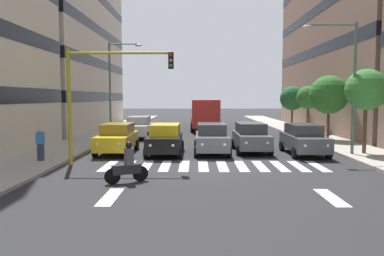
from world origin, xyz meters
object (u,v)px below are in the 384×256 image
pedestrian_waiting (40,143)px  motorcycle_with_rider (127,166)px  car_1 (251,137)px  car_4 (117,138)px  street_lamp_left (346,74)px  street_tree_0 (366,90)px  street_tree_1 (329,95)px  street_tree_2 (308,98)px  street_tree_3 (292,98)px  bus_behind_traffic (205,111)px  car_2 (212,138)px  car_3 (165,139)px  street_lamp_right (115,79)px  traffic_light_gantry (100,86)px  car_row2_0 (139,127)px  car_0 (304,139)px

pedestrian_waiting → motorcycle_with_rider: bearing=141.1°
car_1 → car_4: same height
street_lamp_left → street_tree_0: bearing=-167.3°
street_tree_1 → street_tree_2: (-0.16, -5.55, -0.23)m
street_tree_3 → pedestrian_waiting: (17.39, 20.07, -2.14)m
car_4 → street_tree_3: (-14.38, -16.57, 2.25)m
bus_behind_traffic → pedestrian_waiting: bearing=66.8°
car_2 → street_tree_0: 8.93m
street_tree_1 → street_tree_3: street_tree_1 is taller
car_3 → car_4: same height
car_4 → street_lamp_right: (1.99, -8.85, 3.81)m
street_lamp_right → car_2: bearing=130.0°
traffic_light_gantry → street_tree_1: traffic_light_gantry is taller
car_2 → street_tree_1: street_tree_1 is taller
car_2 → street_lamp_left: 8.12m
car_row2_0 → traffic_light_gantry: (-0.02, 11.92, 2.87)m
bus_behind_traffic → motorcycle_with_rider: bearing=81.7°
car_0 → car_1: size_ratio=1.00×
car_1 → street_lamp_right: bearing=-39.8°
street_lamp_right → pedestrian_waiting: (1.02, 12.34, -3.70)m
bus_behind_traffic → street_tree_1: street_tree_1 is taller
car_2 → car_0: bearing=175.8°
car_4 → street_tree_0: bearing=176.7°
traffic_light_gantry → street_tree_3: traffic_light_gantry is taller
car_1 → street_tree_3: 17.37m
car_4 → pedestrian_waiting: 4.62m
car_4 → pedestrian_waiting: pedestrian_waiting is taller
street_tree_1 → street_tree_3: size_ratio=1.11×
motorcycle_with_rider → street_tree_1: bearing=-132.6°
car_4 → street_tree_0: 14.24m
street_lamp_right → street_tree_2: size_ratio=1.84×
car_0 → bus_behind_traffic: (5.21, -16.79, 0.97)m
motorcycle_with_rider → street_tree_3: (-12.40, -24.10, 2.49)m
street_tree_0 → street_tree_3: 17.39m
bus_behind_traffic → car_row2_0: bearing=56.9°
street_tree_2 → street_tree_3: bearing=-89.5°
street_tree_0 → street_tree_1: (-0.32, -6.63, -0.22)m
car_2 → motorcycle_with_rider: size_ratio=2.83×
car_1 → car_3: 5.14m
car_3 → street_tree_3: bearing=-124.2°
street_lamp_right → street_lamp_left: bearing=145.9°
car_0 → street_lamp_left: 4.18m
car_row2_0 → street_lamp_left: (-12.63, 9.10, 3.62)m
car_3 → traffic_light_gantry: 5.28m
street_lamp_left → street_tree_1: 7.18m
car_0 → motorcycle_with_rider: (8.71, 7.10, -0.24)m
car_4 → street_tree_2: (-14.43, -11.38, 2.31)m
car_1 → car_row2_0: 10.74m
bus_behind_traffic → street_tree_3: (-8.89, -0.21, 1.28)m
car_3 → bus_behind_traffic: bearing=-99.0°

